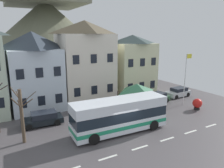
{
  "coord_description": "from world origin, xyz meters",
  "views": [
    {
      "loc": [
        -9.71,
        -15.07,
        9.05
      ],
      "look_at": [
        0.92,
        4.05,
        4.01
      ],
      "focal_mm": 33.93,
      "sensor_mm": 36.0,
      "label": 1
    }
  ],
  "objects_px": {
    "hilltop_castle": "(47,36)",
    "transit_bus": "(120,116)",
    "townhouse_01": "(34,70)",
    "bare_tree_02": "(22,114)",
    "parked_car_02": "(43,118)",
    "pedestrian_01": "(162,105)",
    "harbour_buoy": "(197,104)",
    "flagpole": "(186,76)",
    "public_bench": "(114,105)",
    "townhouse_03": "(132,65)",
    "parked_car_00": "(155,98)",
    "pedestrian_00": "(139,109)",
    "bus_shelter": "(137,88)",
    "pedestrian_02": "(163,110)",
    "parked_car_03": "(178,92)",
    "townhouse_02": "(86,62)"
  },
  "relations": [
    {
      "from": "harbour_buoy",
      "to": "parked_car_02",
      "type": "bearing_deg",
      "value": 165.1
    },
    {
      "from": "pedestrian_00",
      "to": "harbour_buoy",
      "type": "distance_m",
      "value": 7.85
    },
    {
      "from": "harbour_buoy",
      "to": "bare_tree_02",
      "type": "height_order",
      "value": "bare_tree_02"
    },
    {
      "from": "public_bench",
      "to": "flagpole",
      "type": "distance_m",
      "value": 10.05
    },
    {
      "from": "parked_car_00",
      "to": "harbour_buoy",
      "type": "height_order",
      "value": "harbour_buoy"
    },
    {
      "from": "parked_car_02",
      "to": "pedestrian_00",
      "type": "distance_m",
      "value": 10.51
    },
    {
      "from": "transit_bus",
      "to": "harbour_buoy",
      "type": "xyz_separation_m",
      "value": [
        11.61,
        0.59,
        -0.84
      ]
    },
    {
      "from": "public_bench",
      "to": "bare_tree_02",
      "type": "distance_m",
      "value": 12.01
    },
    {
      "from": "bus_shelter",
      "to": "bare_tree_02",
      "type": "bearing_deg",
      "value": -172.74
    },
    {
      "from": "townhouse_02",
      "to": "flagpole",
      "type": "relative_size",
      "value": 1.62
    },
    {
      "from": "townhouse_02",
      "to": "pedestrian_00",
      "type": "xyz_separation_m",
      "value": [
        2.96,
        -8.43,
        -4.58
      ]
    },
    {
      "from": "hilltop_castle",
      "to": "transit_bus",
      "type": "distance_m",
      "value": 32.58
    },
    {
      "from": "transit_bus",
      "to": "bus_shelter",
      "type": "xyz_separation_m",
      "value": [
        4.68,
        3.84,
        1.27
      ]
    },
    {
      "from": "townhouse_01",
      "to": "townhouse_03",
      "type": "bearing_deg",
      "value": -3.72
    },
    {
      "from": "hilltop_castle",
      "to": "parked_car_02",
      "type": "relative_size",
      "value": 9.0
    },
    {
      "from": "townhouse_01",
      "to": "bare_tree_02",
      "type": "height_order",
      "value": "townhouse_01"
    },
    {
      "from": "parked_car_02",
      "to": "parked_car_03",
      "type": "height_order",
      "value": "parked_car_03"
    },
    {
      "from": "bus_shelter",
      "to": "pedestrian_01",
      "type": "relative_size",
      "value": 2.46
    },
    {
      "from": "transit_bus",
      "to": "flagpole",
      "type": "relative_size",
      "value": 1.38
    },
    {
      "from": "hilltop_castle",
      "to": "parked_car_02",
      "type": "distance_m",
      "value": 28.51
    },
    {
      "from": "townhouse_03",
      "to": "parked_car_03",
      "type": "xyz_separation_m",
      "value": [
        5.39,
        -4.59,
        -3.89
      ]
    },
    {
      "from": "harbour_buoy",
      "to": "bare_tree_02",
      "type": "relative_size",
      "value": 0.29
    },
    {
      "from": "townhouse_02",
      "to": "harbour_buoy",
      "type": "bearing_deg",
      "value": -43.41
    },
    {
      "from": "parked_car_02",
      "to": "flagpole",
      "type": "distance_m",
      "value": 18.27
    },
    {
      "from": "hilltop_castle",
      "to": "bare_tree_02",
      "type": "relative_size",
      "value": 7.83
    },
    {
      "from": "pedestrian_00",
      "to": "flagpole",
      "type": "bearing_deg",
      "value": 4.4
    },
    {
      "from": "pedestrian_01",
      "to": "public_bench",
      "type": "xyz_separation_m",
      "value": [
        -4.45,
        3.88,
        -0.34
      ]
    },
    {
      "from": "pedestrian_02",
      "to": "bare_tree_02",
      "type": "relative_size",
      "value": 0.33
    },
    {
      "from": "parked_car_02",
      "to": "flagpole",
      "type": "xyz_separation_m",
      "value": [
        17.79,
        -2.49,
        3.3
      ]
    },
    {
      "from": "bus_shelter",
      "to": "hilltop_castle",
      "type": "bearing_deg",
      "value": 98.29
    },
    {
      "from": "hilltop_castle",
      "to": "pedestrian_01",
      "type": "relative_size",
      "value": 25.92
    },
    {
      "from": "transit_bus",
      "to": "pedestrian_02",
      "type": "distance_m",
      "value": 6.3
    },
    {
      "from": "harbour_buoy",
      "to": "parked_car_00",
      "type": "bearing_deg",
      "value": 119.62
    },
    {
      "from": "townhouse_02",
      "to": "bare_tree_02",
      "type": "relative_size",
      "value": 2.27
    },
    {
      "from": "parked_car_02",
      "to": "pedestrian_01",
      "type": "distance_m",
      "value": 13.75
    },
    {
      "from": "townhouse_03",
      "to": "transit_bus",
      "type": "height_order",
      "value": "townhouse_03"
    },
    {
      "from": "hilltop_castle",
      "to": "pedestrian_02",
      "type": "height_order",
      "value": "hilltop_castle"
    },
    {
      "from": "transit_bus",
      "to": "parked_car_02",
      "type": "height_order",
      "value": "transit_bus"
    },
    {
      "from": "pedestrian_00",
      "to": "pedestrian_01",
      "type": "distance_m",
      "value": 3.36
    },
    {
      "from": "parked_car_00",
      "to": "pedestrian_00",
      "type": "relative_size",
      "value": 2.66
    },
    {
      "from": "parked_car_03",
      "to": "harbour_buoy",
      "type": "relative_size",
      "value": 2.81
    },
    {
      "from": "townhouse_03",
      "to": "parked_car_00",
      "type": "distance_m",
      "value": 6.53
    },
    {
      "from": "pedestrian_00",
      "to": "harbour_buoy",
      "type": "bearing_deg",
      "value": -11.97
    },
    {
      "from": "townhouse_01",
      "to": "parked_car_00",
      "type": "xyz_separation_m",
      "value": [
        14.55,
        -6.14,
        -4.1
      ]
    },
    {
      "from": "parked_car_02",
      "to": "townhouse_03",
      "type": "bearing_deg",
      "value": -157.18
    },
    {
      "from": "flagpole",
      "to": "bare_tree_02",
      "type": "bearing_deg",
      "value": -178.19
    },
    {
      "from": "hilltop_castle",
      "to": "parked_car_02",
      "type": "bearing_deg",
      "value": -104.28
    },
    {
      "from": "townhouse_03",
      "to": "transit_bus",
      "type": "distance_m",
      "value": 13.86
    },
    {
      "from": "townhouse_01",
      "to": "flagpole",
      "type": "bearing_deg",
      "value": -26.51
    },
    {
      "from": "bus_shelter",
      "to": "public_bench",
      "type": "distance_m",
      "value": 3.78
    }
  ]
}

